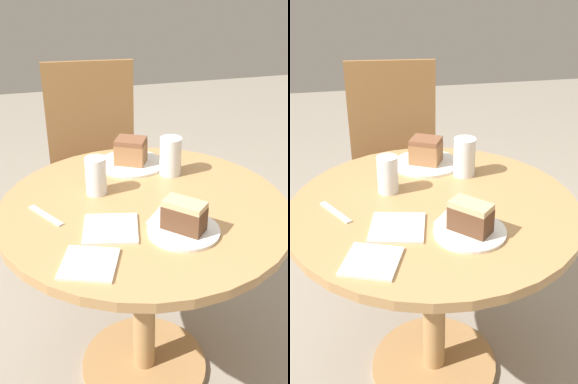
% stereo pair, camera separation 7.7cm
% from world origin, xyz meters
% --- Properties ---
extents(ground_plane, '(8.00, 8.00, 0.00)m').
position_xyz_m(ground_plane, '(0.00, 0.00, 0.00)').
color(ground_plane, gray).
extents(table, '(0.90, 0.90, 0.72)m').
position_xyz_m(table, '(0.00, 0.00, 0.55)').
color(table, tan).
rests_on(table, ground_plane).
extents(chair, '(0.49, 0.47, 0.97)m').
position_xyz_m(chair, '(-0.04, 0.79, 0.49)').
color(chair, olive).
rests_on(chair, ground_plane).
extents(plate_near, '(0.20, 0.20, 0.01)m').
position_xyz_m(plate_near, '(0.07, -0.18, 0.72)').
color(plate_near, silver).
rests_on(plate_near, table).
extents(plate_far, '(0.24, 0.24, 0.01)m').
position_xyz_m(plate_far, '(0.03, 0.29, 0.72)').
color(plate_far, silver).
rests_on(plate_far, table).
extents(cake_slice_near, '(0.13, 0.13, 0.09)m').
position_xyz_m(cake_slice_near, '(0.07, -0.18, 0.77)').
color(cake_slice_near, brown).
rests_on(cake_slice_near, plate_near).
extents(cake_slice_far, '(0.13, 0.13, 0.09)m').
position_xyz_m(cake_slice_far, '(0.03, 0.29, 0.78)').
color(cake_slice_far, '#9E6B42').
rests_on(cake_slice_far, plate_far).
extents(glass_lemonade, '(0.08, 0.08, 0.13)m').
position_xyz_m(glass_lemonade, '(0.14, 0.18, 0.78)').
color(glass_lemonade, silver).
rests_on(glass_lemonade, table).
extents(glass_water, '(0.07, 0.07, 0.12)m').
position_xyz_m(glass_water, '(-0.13, 0.11, 0.77)').
color(glass_water, silver).
rests_on(glass_water, table).
extents(napkin_stack, '(0.18, 0.18, 0.01)m').
position_xyz_m(napkin_stack, '(-0.13, -0.12, 0.72)').
color(napkin_stack, silver).
rests_on(napkin_stack, table).
extents(fork, '(0.12, 0.13, 0.00)m').
position_xyz_m(fork, '(0.03, -0.06, 0.72)').
color(fork, silver).
rests_on(fork, table).
extents(spoon, '(0.09, 0.14, 0.00)m').
position_xyz_m(spoon, '(-0.30, -0.00, 0.72)').
color(spoon, silver).
rests_on(spoon, table).
extents(napkin_side, '(0.18, 0.18, 0.01)m').
position_xyz_m(napkin_side, '(-0.21, -0.26, 0.72)').
color(napkin_side, silver).
rests_on(napkin_side, table).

